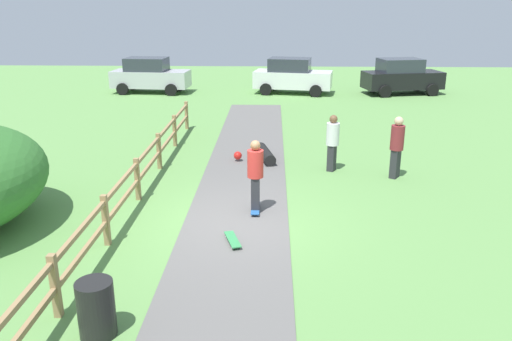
# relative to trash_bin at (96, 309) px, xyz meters

# --- Properties ---
(ground_plane) EXTENTS (60.00, 60.00, 0.00)m
(ground_plane) POSITION_rel_trash_bin_xyz_m (1.80, 4.31, -0.45)
(ground_plane) COLOR #60934C
(asphalt_path) EXTENTS (2.40, 28.00, 0.02)m
(asphalt_path) POSITION_rel_trash_bin_xyz_m (1.80, 4.31, -0.44)
(asphalt_path) COLOR #605E5B
(asphalt_path) RESTS_ON ground_plane
(wooden_fence) EXTENTS (0.12, 18.12, 1.10)m
(wooden_fence) POSITION_rel_trash_bin_xyz_m (-0.80, 4.31, 0.22)
(wooden_fence) COLOR #997A51
(wooden_fence) RESTS_ON ground_plane
(trash_bin) EXTENTS (0.56, 0.56, 0.90)m
(trash_bin) POSITION_rel_trash_bin_xyz_m (0.00, 0.00, 0.00)
(trash_bin) COLOR black
(trash_bin) RESTS_ON ground_plane
(skater_riding) EXTENTS (0.38, 0.80, 1.76)m
(skater_riding) POSITION_rel_trash_bin_xyz_m (2.22, 4.88, 0.55)
(skater_riding) COLOR #265999
(skater_riding) RESTS_ON asphalt_path
(skater_fallen) EXTENTS (1.35, 1.59, 0.36)m
(skater_fallen) POSITION_rel_trash_bin_xyz_m (2.33, 9.13, -0.25)
(skater_fallen) COLOR black
(skater_fallen) RESTS_ON asphalt_path
(skateboard_loose) EXTENTS (0.43, 0.82, 0.08)m
(skateboard_loose) POSITION_rel_trash_bin_xyz_m (1.80, 3.16, -0.36)
(skateboard_loose) COLOR #338C4C
(skateboard_loose) RESTS_ON asphalt_path
(bystander_white) EXTENTS (0.50, 0.50, 1.69)m
(bystander_white) POSITION_rel_trash_bin_xyz_m (4.39, 8.16, 0.48)
(bystander_white) COLOR #2D2D33
(bystander_white) RESTS_ON ground_plane
(bystander_maroon) EXTENTS (0.53, 0.53, 1.79)m
(bystander_maroon) POSITION_rel_trash_bin_xyz_m (6.13, 7.55, 0.54)
(bystander_maroon) COLOR #2D2D33
(bystander_maroon) RESTS_ON ground_plane
(parked_car_white) EXTENTS (4.43, 2.55, 1.92)m
(parked_car_white) POSITION_rel_trash_bin_xyz_m (3.66, 21.83, 0.51)
(parked_car_white) COLOR silver
(parked_car_white) RESTS_ON ground_plane
(parked_car_silver) EXTENTS (4.31, 2.22, 1.92)m
(parked_car_silver) POSITION_rel_trash_bin_xyz_m (-4.21, 21.82, 0.51)
(parked_car_silver) COLOR #B7B7BC
(parked_car_silver) RESTS_ON ground_plane
(parked_car_black) EXTENTS (4.46, 2.64, 1.92)m
(parked_car_black) POSITION_rel_trash_bin_xyz_m (9.64, 21.81, 0.51)
(parked_car_black) COLOR black
(parked_car_black) RESTS_ON ground_plane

